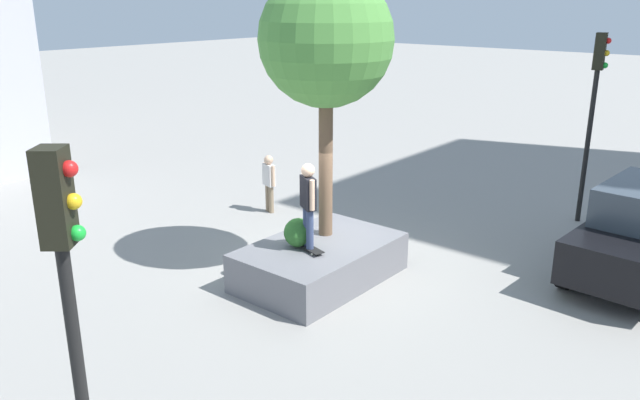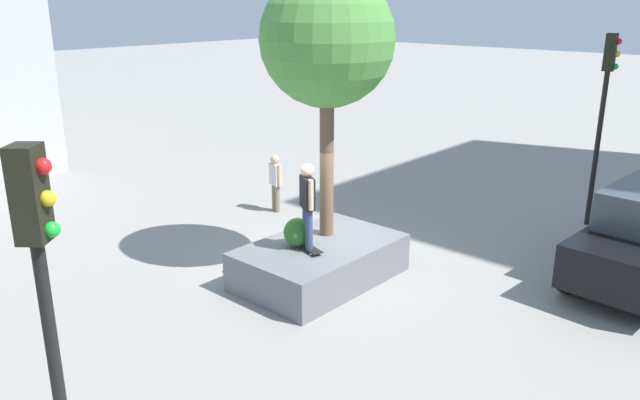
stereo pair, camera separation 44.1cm
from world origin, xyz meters
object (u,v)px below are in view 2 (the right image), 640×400
object	(u,v)px
traffic_light_median	(604,98)
skateboard	(308,247)
passerby_with_bag	(275,179)
plaza_tree	(327,41)
traffic_light_corner	(45,292)
planter_ledge	(320,262)
skateboarder	(307,199)

from	to	relation	value
traffic_light_median	skateboard	bearing A→B (deg)	-20.79
skateboard	traffic_light_median	xyz separation A→B (m)	(-7.28, 2.77, 2.31)
passerby_with_bag	plaza_tree	bearing A→B (deg)	60.91
passerby_with_bag	skateboard	bearing A→B (deg)	53.18
plaza_tree	passerby_with_bag	size ratio (longest dim) A/B	3.37
plaza_tree	traffic_light_corner	world-z (taller)	plaza_tree
planter_ledge	traffic_light_median	distance (m)	7.92
traffic_light_corner	skateboarder	bearing A→B (deg)	-157.96
skateboarder	passerby_with_bag	bearing A→B (deg)	-126.82
plaza_tree	skateboarder	bearing A→B (deg)	18.62
planter_ledge	traffic_light_corner	world-z (taller)	traffic_light_corner
skateboarder	plaza_tree	bearing A→B (deg)	-161.38
traffic_light_median	passerby_with_bag	xyz separation A→B (m)	(4.47, -6.52, -2.26)
planter_ledge	traffic_light_median	world-z (taller)	traffic_light_median
skateboarder	traffic_light_median	bearing A→B (deg)	159.21
planter_ledge	skateboarder	xyz separation A→B (m)	(0.41, 0.05, 1.41)
traffic_light_corner	traffic_light_median	xyz separation A→B (m)	(-13.31, 0.32, 0.25)
traffic_light_corner	plaza_tree	bearing A→B (deg)	-158.39
planter_ledge	skateboarder	size ratio (longest dim) A/B	1.97
planter_ledge	plaza_tree	distance (m)	4.26
skateboarder	skateboard	bearing A→B (deg)	0.00
skateboarder	traffic_light_corner	distance (m)	6.60
traffic_light_corner	traffic_light_median	world-z (taller)	traffic_light_median
planter_ledge	traffic_light_corner	distance (m)	7.34
plaza_tree	traffic_light_median	size ratio (longest dim) A/B	1.11
skateboard	traffic_light_corner	world-z (taller)	traffic_light_corner
skateboard	skateboarder	size ratio (longest dim) A/B	0.50
plaza_tree	skateboard	world-z (taller)	plaza_tree
skateboard	skateboarder	distance (m)	0.96
planter_ledge	passerby_with_bag	xyz separation A→B (m)	(-2.41, -3.71, 0.49)
planter_ledge	skateboarder	bearing A→B (deg)	6.67
skateboarder	traffic_light_median	world-z (taller)	traffic_light_median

